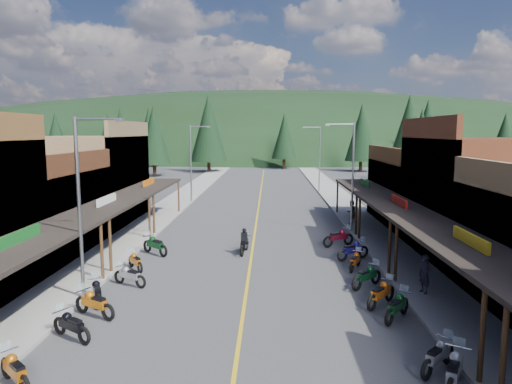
# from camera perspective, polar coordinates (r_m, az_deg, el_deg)

# --- Properties ---
(ground) EXTENTS (220.00, 220.00, 0.00)m
(ground) POSITION_cam_1_polar(r_m,az_deg,el_deg) (26.13, -0.70, -8.84)
(ground) COLOR #38383A
(ground) RESTS_ON ground
(centerline) EXTENTS (0.15, 90.00, 0.01)m
(centerline) POSITION_cam_1_polar(r_m,az_deg,el_deg) (45.66, 0.34, -1.73)
(centerline) COLOR gold
(centerline) RESTS_ON ground
(sidewalk_west) EXTENTS (3.40, 94.00, 0.15)m
(sidewalk_west) POSITION_cam_1_polar(r_m,az_deg,el_deg) (46.66, -10.41, -1.57)
(sidewalk_west) COLOR gray
(sidewalk_west) RESTS_ON ground
(sidewalk_east) EXTENTS (3.40, 94.00, 0.15)m
(sidewalk_east) POSITION_cam_1_polar(r_m,az_deg,el_deg) (46.27, 11.18, -1.66)
(sidewalk_east) COLOR gray
(sidewalk_east) RESTS_ON ground
(shop_west_2) EXTENTS (10.90, 9.00, 6.20)m
(shop_west_2) POSITION_cam_1_polar(r_m,az_deg,el_deg) (30.95, -26.95, -2.28)
(shop_west_2) COLOR #3F2111
(shop_west_2) RESTS_ON ground
(shop_west_3) EXTENTS (10.90, 10.20, 8.20)m
(shop_west_3) POSITION_cam_1_polar(r_m,az_deg,el_deg) (39.44, -20.43, 1.47)
(shop_west_3) COLOR brown
(shop_west_3) RESTS_ON ground
(shop_east_2) EXTENTS (10.90, 9.00, 8.20)m
(shop_east_2) POSITION_cam_1_polar(r_m,az_deg,el_deg) (29.87, 26.89, -0.69)
(shop_east_2) COLOR #562B19
(shop_east_2) RESTS_ON ground
(shop_east_3) EXTENTS (10.90, 10.20, 6.20)m
(shop_east_3) POSITION_cam_1_polar(r_m,az_deg,el_deg) (38.81, 20.77, -0.10)
(shop_east_3) COLOR #4C2D16
(shop_east_3) RESTS_ON ground
(streetlight_0) EXTENTS (2.16, 0.18, 8.00)m
(streetlight_0) POSITION_cam_1_polar(r_m,az_deg,el_deg) (20.86, -20.90, -0.99)
(streetlight_0) COLOR gray
(streetlight_0) RESTS_ON ground
(streetlight_1) EXTENTS (2.16, 0.18, 8.00)m
(streetlight_1) POSITION_cam_1_polar(r_m,az_deg,el_deg) (47.81, -7.98, 3.99)
(streetlight_1) COLOR gray
(streetlight_1) RESTS_ON ground
(streetlight_2) EXTENTS (2.16, 0.18, 8.00)m
(streetlight_2) POSITION_cam_1_polar(r_m,az_deg,el_deg) (33.69, 11.77, 2.44)
(streetlight_2) COLOR gray
(streetlight_2) RESTS_ON ground
(streetlight_3) EXTENTS (2.16, 0.18, 8.00)m
(streetlight_3) POSITION_cam_1_polar(r_m,az_deg,el_deg) (55.44, 7.81, 4.48)
(streetlight_3) COLOR gray
(streetlight_3) RESTS_ON ground
(ridge_hill) EXTENTS (310.00, 140.00, 60.00)m
(ridge_hill) POSITION_cam_1_polar(r_m,az_deg,el_deg) (160.22, 1.30, 4.93)
(ridge_hill) COLOR black
(ridge_hill) RESTS_ON ground
(pine_0) EXTENTS (5.04, 5.04, 11.00)m
(pine_0) POSITION_cam_1_polar(r_m,az_deg,el_deg) (96.24, -23.73, 6.40)
(pine_0) COLOR black
(pine_0) RESTS_ON ground
(pine_1) EXTENTS (5.88, 5.88, 12.50)m
(pine_1) POSITION_cam_1_polar(r_m,az_deg,el_deg) (98.29, -13.20, 7.29)
(pine_1) COLOR black
(pine_1) RESTS_ON ground
(pine_2) EXTENTS (6.72, 6.72, 14.00)m
(pine_2) POSITION_cam_1_polar(r_m,az_deg,el_deg) (83.78, -5.96, 7.95)
(pine_2) COLOR black
(pine_2) RESTS_ON ground
(pine_3) EXTENTS (5.04, 5.04, 11.00)m
(pine_3) POSITION_cam_1_polar(r_m,az_deg,el_deg) (91.10, 3.55, 6.99)
(pine_3) COLOR black
(pine_3) RESTS_ON ground
(pine_4) EXTENTS (5.88, 5.88, 12.50)m
(pine_4) POSITION_cam_1_polar(r_m,az_deg,el_deg) (86.72, 13.05, 7.28)
(pine_4) COLOR black
(pine_4) RESTS_ON ground
(pine_5) EXTENTS (6.72, 6.72, 14.00)m
(pine_5) POSITION_cam_1_polar(r_m,az_deg,el_deg) (102.49, 20.61, 7.43)
(pine_5) COLOR black
(pine_5) RESTS_ON ground
(pine_6) EXTENTS (5.04, 5.04, 11.00)m
(pine_6) POSITION_cam_1_polar(r_m,az_deg,el_deg) (99.75, 28.64, 6.14)
(pine_6) COLOR black
(pine_6) RESTS_ON ground
(pine_7) EXTENTS (5.88, 5.88, 12.50)m
(pine_7) POSITION_cam_1_polar(r_m,az_deg,el_deg) (106.31, -16.57, 7.18)
(pine_7) COLOR black
(pine_7) RESTS_ON ground
(pine_8) EXTENTS (4.48, 4.48, 10.00)m
(pine_8) POSITION_cam_1_polar(r_m,az_deg,el_deg) (69.02, -17.94, 6.04)
(pine_8) COLOR black
(pine_8) RESTS_ON ground
(pine_9) EXTENTS (4.93, 4.93, 10.80)m
(pine_9) POSITION_cam_1_polar(r_m,az_deg,el_deg) (73.72, 19.94, 6.34)
(pine_9) COLOR black
(pine_9) RESTS_ON ground
(pine_10) EXTENTS (5.38, 5.38, 11.60)m
(pine_10) POSITION_cam_1_polar(r_m,az_deg,el_deg) (77.42, -12.67, 6.95)
(pine_10) COLOR black
(pine_10) RESTS_ON ground
(pine_11) EXTENTS (5.82, 5.82, 12.40)m
(pine_11) POSITION_cam_1_polar(r_m,az_deg,el_deg) (65.83, 18.55, 7.01)
(pine_11) COLOR black
(pine_11) RESTS_ON ground
(bike_west_2) EXTENTS (1.96, 1.83, 1.15)m
(bike_west_2) POSITION_cam_1_polar(r_m,az_deg,el_deg) (15.75, -27.93, -18.97)
(bike_west_2) COLOR #A5530B
(bike_west_2) RESTS_ON ground
(bike_west_3) EXTENTS (2.08, 1.67, 1.17)m
(bike_west_3) POSITION_cam_1_polar(r_m,az_deg,el_deg) (18.12, -22.11, -15.05)
(bike_west_3) COLOR black
(bike_west_3) RESTS_ON ground
(bike_west_4) EXTENTS (2.24, 1.69, 1.24)m
(bike_west_4) POSITION_cam_1_polar(r_m,az_deg,el_deg) (19.82, -19.56, -12.85)
(bike_west_4) COLOR #BF640D
(bike_west_4) RESTS_ON ground
(bike_west_5) EXTENTS (1.48, 2.08, 1.14)m
(bike_west_5) POSITION_cam_1_polar(r_m,az_deg,el_deg) (21.29, -19.28, -11.54)
(bike_west_5) COLOR black
(bike_west_5) RESTS_ON ground
(bike_west_6) EXTENTS (2.05, 1.52, 1.13)m
(bike_west_6) POSITION_cam_1_polar(r_m,az_deg,el_deg) (23.06, -15.52, -9.91)
(bike_west_6) COLOR gray
(bike_west_6) RESTS_ON ground
(bike_west_7) EXTENTS (1.62, 1.89, 1.08)m
(bike_west_7) POSITION_cam_1_polar(r_m,az_deg,el_deg) (25.47, -14.85, -8.28)
(bike_west_7) COLOR #B05B0C
(bike_west_7) RESTS_ON ground
(bike_west_8) EXTENTS (2.23, 2.08, 1.31)m
(bike_west_8) POSITION_cam_1_polar(r_m,az_deg,el_deg) (28.30, -12.51, -6.37)
(bike_west_8) COLOR #0B3817
(bike_west_8) RESTS_ON ground
(bike_east_2) EXTENTS (1.72, 2.28, 1.26)m
(bike_east_2) POSITION_cam_1_polar(r_m,az_deg,el_deg) (15.12, 23.57, -19.63)
(bike_east_2) COLOR #9A9A9F
(bike_east_2) RESTS_ON ground
(bike_east_3) EXTENTS (1.88, 1.86, 1.13)m
(bike_east_3) POSITION_cam_1_polar(r_m,az_deg,el_deg) (15.93, 21.81, -18.34)
(bike_east_3) COLOR gray
(bike_east_3) RESTS_ON ground
(bike_east_4) EXTENTS (1.84, 2.10, 1.21)m
(bike_east_4) POSITION_cam_1_polar(r_m,az_deg,el_deg) (19.28, 17.23, -13.37)
(bike_east_4) COLOR #0D411B
(bike_east_4) RESTS_ON ground
(bike_east_5) EXTENTS (1.98, 2.09, 1.24)m
(bike_east_5) POSITION_cam_1_polar(r_m,az_deg,el_deg) (20.51, 15.38, -11.98)
(bike_east_5) COLOR #B1500C
(bike_east_5) RESTS_ON ground
(bike_east_6) EXTENTS (2.08, 2.00, 1.24)m
(bike_east_6) POSITION_cam_1_polar(r_m,az_deg,el_deg) (22.62, 13.68, -10.05)
(bike_east_6) COLOR #0B3B1B
(bike_east_6) RESTS_ON ground
(bike_east_7) EXTENTS (1.39, 1.99, 1.09)m
(bike_east_7) POSITION_cam_1_polar(r_m,az_deg,el_deg) (25.33, 12.31, -8.28)
(bike_east_7) COLOR #B7480D
(bike_east_7) RESTS_ON ground
(bike_east_8) EXTENTS (2.28, 1.76, 1.26)m
(bike_east_8) POSITION_cam_1_polar(r_m,az_deg,el_deg) (27.14, 12.03, -7.01)
(bike_east_8) COLOR navy
(bike_east_8) RESTS_ON ground
(bike_east_9) EXTENTS (2.39, 1.79, 1.32)m
(bike_east_9) POSITION_cam_1_polar(r_m,az_deg,el_deg) (30.04, 10.26, -5.49)
(bike_east_9) COLOR maroon
(bike_east_9) RESTS_ON ground
(rider_on_bike) EXTENTS (0.97, 2.20, 1.62)m
(rider_on_bike) POSITION_cam_1_polar(r_m,az_deg,el_deg) (27.91, -1.46, -6.39)
(rider_on_bike) COLOR black
(rider_on_bike) RESTS_ON ground
(pedestrian_east_a) EXTENTS (0.63, 0.76, 1.77)m
(pedestrian_east_a) POSITION_cam_1_polar(r_m,az_deg,el_deg) (22.15, 20.35, -9.57)
(pedestrian_east_a) COLOR #272132
(pedestrian_east_a) RESTS_ON sidewalk_east
(pedestrian_east_b) EXTENTS (1.03, 0.95, 1.85)m
(pedestrian_east_b) POSITION_cam_1_polar(r_m,az_deg,el_deg) (36.86, 11.82, -2.45)
(pedestrian_east_b) COLOR brown
(pedestrian_east_b) RESTS_ON sidewalk_east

